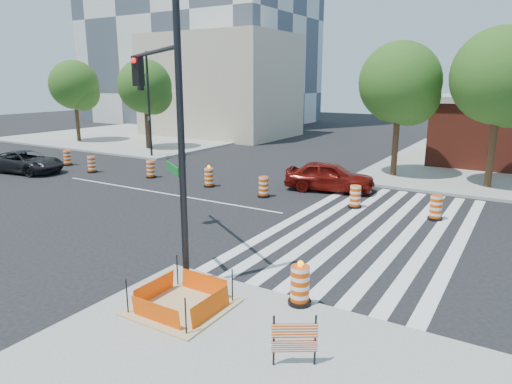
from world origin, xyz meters
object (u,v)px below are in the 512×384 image
at_px(dark_suv, 26,162).
at_px(signal_pole_se, 164,104).
at_px(red_coupe, 330,176).
at_px(signal_pole_nw, 146,96).

distance_m(dark_suv, signal_pole_se, 19.20).
bearing_deg(dark_suv, red_coupe, -82.02).
relative_size(red_coupe, signal_pole_se, 0.57).
bearing_deg(signal_pole_se, dark_suv, 13.47).
relative_size(signal_pole_se, signal_pole_nw, 1.09).
bearing_deg(dark_suv, signal_pole_nw, -35.86).
distance_m(signal_pole_se, signal_pole_nw, 19.37).
relative_size(dark_suv, signal_pole_se, 0.60).
relative_size(red_coupe, dark_suv, 0.94).
bearing_deg(signal_pole_nw, red_coupe, 44.04).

